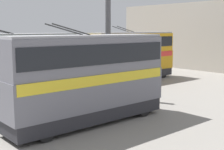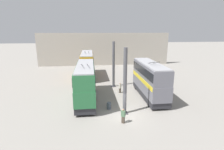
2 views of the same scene
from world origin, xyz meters
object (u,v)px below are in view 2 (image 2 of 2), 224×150
object	(u,v)px
bus_right_mid	(87,63)
person_aisle_foreground	(123,116)
bus_left_near	(150,78)
bus_right_near	(86,81)
oil_drum	(109,106)
person_aisle_midway	(120,87)

from	to	relation	value
bus_right_mid	person_aisle_foreground	bearing A→B (deg)	-168.43
person_aisle_foreground	bus_left_near	bearing A→B (deg)	-179.75
bus_right_mid	person_aisle_foreground	distance (m)	20.13
bus_right_near	person_aisle_foreground	bearing A→B (deg)	-149.33
bus_right_mid	person_aisle_foreground	size ratio (longest dim) A/B	6.40
oil_drum	bus_left_near	bearing A→B (deg)	-60.96
bus_right_near	bus_right_mid	distance (m)	12.85
person_aisle_midway	oil_drum	distance (m)	6.06
person_aisle_midway	bus_right_mid	bearing A→B (deg)	153.77
person_aisle_midway	oil_drum	xyz separation A→B (m)	(-5.58, 2.30, -0.44)
person_aisle_midway	bus_left_near	bearing A→B (deg)	9.72
person_aisle_foreground	oil_drum	xyz separation A→B (m)	(3.54, 1.15, -0.42)
bus_right_mid	person_aisle_midway	world-z (taller)	bus_right_mid
bus_right_near	bus_right_mid	size ratio (longest dim) A/B	1.00
bus_right_mid	person_aisle_midway	size ratio (longest dim) A/B	6.29
bus_left_near	bus_right_mid	size ratio (longest dim) A/B	0.95
bus_right_mid	oil_drum	bearing A→B (deg)	-169.89
bus_left_near	bus_right_mid	bearing A→B (deg)	35.96
bus_right_mid	person_aisle_foreground	xyz separation A→B (m)	(-19.63, -4.02, -2.00)
person_aisle_midway	person_aisle_foreground	world-z (taller)	person_aisle_midway
bus_right_near	person_aisle_midway	world-z (taller)	bus_right_near
person_aisle_foreground	oil_drum	world-z (taller)	person_aisle_foreground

